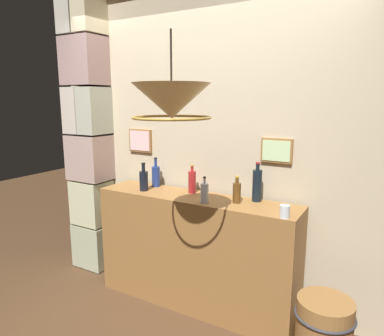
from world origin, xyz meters
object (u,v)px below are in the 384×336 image
liquor_bottle_vermouth (204,193)px  liquor_bottle_port (257,185)px  liquor_bottle_tequila (237,192)px  liquor_bottle_mezcal (144,180)px  wooden_barrel (323,334)px  liquor_bottle_amaro (156,176)px  pendant_lamp (172,102)px  glass_tumbler_rocks (285,212)px  liquor_bottle_rum (192,181)px

liquor_bottle_vermouth → liquor_bottle_port: size_ratio=0.67×
liquor_bottle_tequila → liquor_bottle_mezcal: 0.86m
liquor_bottle_mezcal → wooden_barrel: bearing=-5.9°
liquor_bottle_amaro → liquor_bottle_port: bearing=0.5°
wooden_barrel → liquor_bottle_tequila: bearing=162.9°
liquor_bottle_mezcal → liquor_bottle_port: 0.99m
liquor_bottle_vermouth → liquor_bottle_port: liquor_bottle_port is taller
liquor_bottle_mezcal → wooden_barrel: 1.80m
liquor_bottle_amaro → liquor_bottle_port: (0.97, 0.01, 0.03)m
liquor_bottle_tequila → liquor_bottle_port: (0.12, 0.12, 0.05)m
wooden_barrel → liquor_bottle_port: bearing=150.5°
liquor_bottle_port → pendant_lamp: 1.08m
liquor_bottle_mezcal → wooden_barrel: liquor_bottle_mezcal is taller
glass_tumbler_rocks → wooden_barrel: bearing=-11.4°
glass_tumbler_rocks → pendant_lamp: bearing=-134.8°
liquor_bottle_vermouth → glass_tumbler_rocks: liquor_bottle_vermouth is taller
liquor_bottle_mezcal → wooden_barrel: size_ratio=0.52×
liquor_bottle_rum → liquor_bottle_tequila: liquor_bottle_rum is taller
liquor_bottle_mezcal → glass_tumbler_rocks: size_ratio=2.80×
liquor_bottle_rum → wooden_barrel: size_ratio=0.51×
glass_tumbler_rocks → liquor_bottle_port: bearing=136.6°
liquor_bottle_tequila → pendant_lamp: size_ratio=0.43×
liquor_bottle_vermouth → pendant_lamp: bearing=-81.1°
liquor_bottle_rum → liquor_bottle_vermouth: size_ratio=1.18×
glass_tumbler_rocks → liquor_bottle_vermouth: bearing=176.6°
liquor_bottle_tequila → liquor_bottle_amaro: (-0.85, 0.11, 0.01)m
liquor_bottle_vermouth → wooden_barrel: bearing=-6.1°
liquor_bottle_mezcal → liquor_bottle_port: bearing=10.7°
liquor_bottle_amaro → glass_tumbler_rocks: 1.31m
liquor_bottle_port → pendant_lamp: (-0.24, -0.84, 0.65)m
liquor_bottle_vermouth → pendant_lamp: pendant_lamp is taller
liquor_bottle_tequila → glass_tumbler_rocks: size_ratio=2.40×
liquor_bottle_amaro → wooden_barrel: bearing=-12.1°
liquor_bottle_port → wooden_barrel: liquor_bottle_port is taller
liquor_bottle_vermouth → liquor_bottle_tequila: liquor_bottle_tequila is taller
wooden_barrel → liquor_bottle_rum: bearing=165.2°
liquor_bottle_amaro → glass_tumbler_rocks: liquor_bottle_amaro is taller
glass_tumbler_rocks → pendant_lamp: (-0.55, -0.55, 0.73)m
wooden_barrel → glass_tumbler_rocks: bearing=168.6°
liquor_bottle_vermouth → liquor_bottle_amaro: bearing=159.4°
liquor_bottle_tequila → wooden_barrel: size_ratio=0.44×
liquor_bottle_rum → liquor_bottle_port: bearing=3.7°
liquor_bottle_rum → wooden_barrel: liquor_bottle_rum is taller
liquor_bottle_tequila → liquor_bottle_mezcal: size_ratio=0.86×
liquor_bottle_tequila → wooden_barrel: (0.74, -0.23, -0.82)m
liquor_bottle_vermouth → liquor_bottle_port: (0.34, 0.25, 0.05)m
liquor_bottle_mezcal → glass_tumbler_rocks: liquor_bottle_mezcal is taller
liquor_bottle_vermouth → liquor_bottle_rum: bearing=137.9°
pendant_lamp → liquor_bottle_tequila: bearing=80.1°
liquor_bottle_port → liquor_bottle_tequila: bearing=-134.2°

